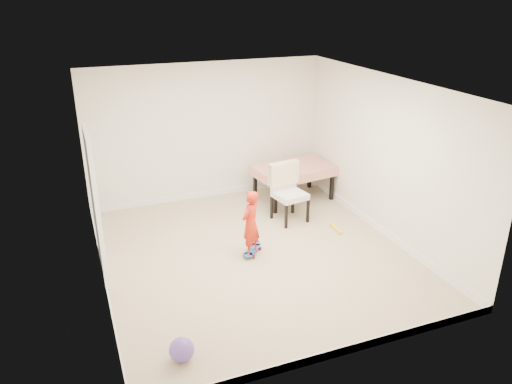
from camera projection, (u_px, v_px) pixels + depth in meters
name	position (u px, v px, depth m)	size (l,w,h in m)	color
ground	(255.00, 254.00, 7.71)	(5.00, 5.00, 0.00)	tan
ceiling	(254.00, 87.00, 6.73)	(4.50, 5.00, 0.04)	white
wall_back	(207.00, 132.00, 9.35)	(4.50, 0.04, 2.60)	silver
wall_front	(342.00, 255.00, 5.08)	(4.50, 0.04, 2.60)	silver
wall_left	(95.00, 197.00, 6.47)	(0.04, 5.00, 2.60)	silver
wall_right	(385.00, 158.00, 7.97)	(0.04, 5.00, 2.60)	silver
door	(96.00, 208.00, 6.83)	(0.10, 0.94, 2.11)	white
baseboard_back	(209.00, 193.00, 9.83)	(4.50, 0.02, 0.12)	white
baseboard_front	(336.00, 353.00, 5.54)	(4.50, 0.02, 0.12)	white
baseboard_left	(105.00, 279.00, 6.94)	(0.02, 5.00, 0.12)	white
baseboard_right	(378.00, 227.00, 8.44)	(0.02, 5.00, 0.12)	white
dining_table	(294.00, 183.00, 9.58)	(1.46, 0.92, 0.68)	#B70913
dining_chair	(290.00, 193.00, 8.64)	(0.56, 0.64, 1.03)	silver
skateboard	(252.00, 251.00, 7.73)	(0.51, 0.18, 0.08)	blue
child	(251.00, 225.00, 7.47)	(0.38, 0.25, 1.04)	red
balloon	(182.00, 350.00, 5.47)	(0.28, 0.28, 0.28)	#6749AF
foam_toy	(336.00, 228.00, 8.48)	(0.06, 0.06, 0.40)	yellow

